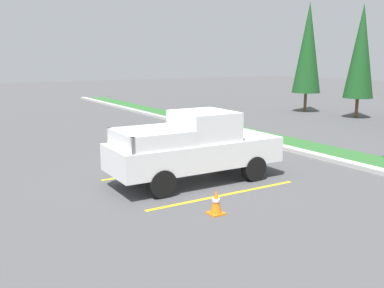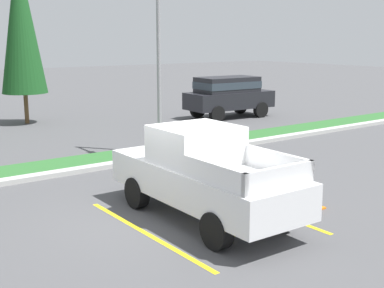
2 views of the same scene
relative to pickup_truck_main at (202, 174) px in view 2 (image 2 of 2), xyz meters
The scene contains 10 objects.
ground_plane 1.35m from the pickup_truck_main, 145.94° to the left, with size 120.00×120.00×0.00m, color #4C4C4F.
parking_line_near 1.87m from the pickup_truck_main, behind, with size 0.12×4.80×0.01m, color yellow.
parking_line_far 1.86m from the pickup_truck_main, ahead, with size 0.12×4.80×0.01m, color yellow.
curb_strip 5.61m from the pickup_truck_main, 97.36° to the left, with size 56.00×0.40×0.15m, color #B2B2AD.
grass_median 6.69m from the pickup_truck_main, 96.14° to the left, with size 56.00×1.80×0.06m, color #2D662D.
pickup_truck_main is the anchor object (origin of this frame).
suv_distant 15.30m from the pickup_truck_main, 47.38° to the left, with size 4.69×2.15×2.10m.
street_light 7.50m from the pickup_truck_main, 64.37° to the left, with size 0.24×1.49×6.83m.
cypress_tree_right_inner 16.13m from the pickup_truck_main, 85.00° to the left, with size 2.12×2.12×8.16m.
traffic_cone 2.93m from the pickup_truck_main, 22.92° to the right, with size 0.36×0.36×0.60m.
Camera 2 is at (-6.20, -9.42, 4.04)m, focal length 48.48 mm.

